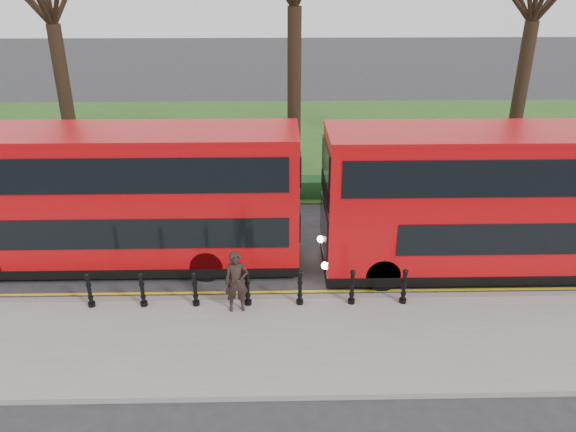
{
  "coord_description": "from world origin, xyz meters",
  "views": [
    {
      "loc": [
        1.19,
        -14.59,
        8.86
      ],
      "look_at": [
        1.52,
        0.5,
        2.0
      ],
      "focal_mm": 35.0,
      "sensor_mm": 36.0,
      "label": 1
    }
  ],
  "objects_px": {
    "bollard_row": "(248,289)",
    "bus_lead": "(119,200)",
    "pedestrian": "(236,282)",
    "bus_rear": "(512,203)"
  },
  "relations": [
    {
      "from": "bollard_row",
      "to": "bus_lead",
      "type": "xyz_separation_m",
      "value": [
        -4.01,
        2.7,
        1.56
      ]
    },
    {
      "from": "bollard_row",
      "to": "pedestrian",
      "type": "distance_m",
      "value": 0.53
    },
    {
      "from": "bollard_row",
      "to": "bus_lead",
      "type": "relative_size",
      "value": 0.8
    },
    {
      "from": "bollard_row",
      "to": "bus_rear",
      "type": "relative_size",
      "value": 0.78
    },
    {
      "from": "bus_lead",
      "to": "pedestrian",
      "type": "height_order",
      "value": "bus_lead"
    },
    {
      "from": "bus_rear",
      "to": "bus_lead",
      "type": "bearing_deg",
      "value": 177.0
    },
    {
      "from": "bollard_row",
      "to": "pedestrian",
      "type": "bearing_deg",
      "value": -137.47
    },
    {
      "from": "pedestrian",
      "to": "bus_rear",
      "type": "bearing_deg",
      "value": 8.87
    },
    {
      "from": "bus_lead",
      "to": "bus_rear",
      "type": "relative_size",
      "value": 0.98
    },
    {
      "from": "pedestrian",
      "to": "bollard_row",
      "type": "bearing_deg",
      "value": 35.46
    }
  ]
}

